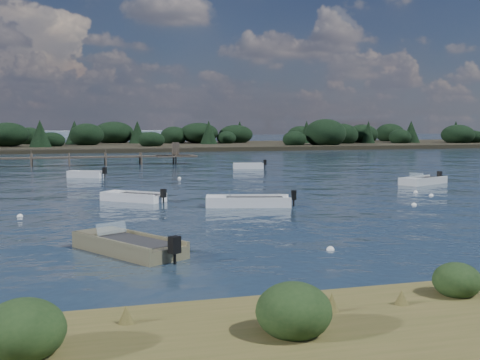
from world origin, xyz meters
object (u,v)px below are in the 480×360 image
object	(u,v)px
dinghy_mid_white_b	(423,182)
dinghy_mid_white_a	(248,203)
tender_far_grey_b	(248,167)
dinghy_near_olive	(128,248)
dinghy_mid_grey	(133,199)
tender_far_white	(86,176)

from	to	relation	value
dinghy_mid_white_b	dinghy_mid_white_a	size ratio (longest dim) A/B	0.90
dinghy_mid_white_a	tender_far_grey_b	xyz separation A→B (m)	(9.20, 29.85, 0.01)
dinghy_mid_white_b	dinghy_near_olive	xyz separation A→B (m)	(-26.32, -20.32, 0.01)
dinghy_mid_grey	tender_far_grey_b	bearing A→B (deg)	58.47
dinghy_mid_white_a	dinghy_near_olive	size ratio (longest dim) A/B	1.05
dinghy_mid_grey	dinghy_mid_white_b	bearing A→B (deg)	10.45
dinghy_mid_white_b	dinghy_mid_white_a	world-z (taller)	dinghy_mid_white_a
dinghy_near_olive	tender_far_grey_b	bearing A→B (deg)	66.98
dinghy_mid_white_a	dinghy_mid_grey	size ratio (longest dim) A/B	1.34
tender_far_white	dinghy_mid_white_b	bearing A→B (deg)	-28.19
dinghy_mid_white_b	dinghy_mid_grey	bearing A→B (deg)	-169.55
dinghy_near_olive	tender_far_grey_b	xyz separation A→B (m)	(17.53, 41.26, 0.01)
dinghy_mid_grey	tender_far_white	xyz separation A→B (m)	(-2.32, 18.82, 0.02)
dinghy_mid_white_b	dinghy_mid_grey	world-z (taller)	dinghy_mid_white_b
dinghy_mid_grey	dinghy_mid_white_a	bearing A→B (deg)	-34.50
dinghy_mid_white_a	tender_far_white	xyz separation A→B (m)	(-8.73, 23.22, 0.01)
dinghy_mid_white_b	tender_far_grey_b	bearing A→B (deg)	112.76
dinghy_mid_grey	tender_far_grey_b	distance (m)	29.85
dinghy_mid_grey	tender_far_white	size ratio (longest dim) A/B	1.14
dinghy_mid_white_b	tender_far_white	bearing A→B (deg)	151.81
dinghy_mid_white_a	tender_far_grey_b	distance (m)	31.23
dinghy_near_olive	tender_far_white	size ratio (longest dim) A/B	1.46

